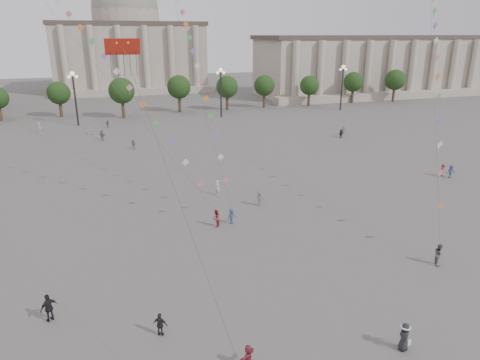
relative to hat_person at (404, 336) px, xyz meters
name	(u,v)px	position (x,y,z in m)	size (l,w,h in m)	color
ground	(284,318)	(-5.46, 4.82, -0.91)	(360.00, 360.00, 0.00)	#4E4C49
hall_east	(388,65)	(69.54, 98.72, 7.51)	(84.00, 26.22, 17.20)	#A09586
hall_central	(128,45)	(-5.46, 134.04, 13.32)	(48.30, 34.30, 35.50)	#A09586
tree_row	(147,91)	(-5.46, 82.82, 4.48)	(137.12, 5.12, 8.00)	#362A1B
lamp_post_mid_west	(74,88)	(-20.46, 74.82, 6.44)	(2.00, 0.90, 10.65)	#262628
lamp_post_mid_east	(221,83)	(9.54, 74.82, 6.44)	(2.00, 0.90, 10.65)	#262628
lamp_post_far_east	(342,79)	(39.54, 74.82, 6.44)	(2.00, 0.90, 10.65)	#262628
person_crowd_0	(108,124)	(-14.86, 70.52, -0.17)	(0.87, 0.36, 1.49)	#375A7C
person_crowd_4	(90,131)	(-18.13, 65.08, -0.15)	(1.41, 0.45, 1.52)	silver
person_crowd_6	(260,198)	(-0.34, 23.37, -0.06)	(1.10, 0.63, 1.71)	#5C5C60
person_crowd_7	(344,131)	(25.81, 50.17, -0.01)	(1.68, 0.54, 1.81)	beige
person_crowd_8	(443,170)	(25.81, 25.66, -0.09)	(1.06, 0.61, 1.64)	maroon
person_crowd_9	(341,134)	(24.51, 48.89, -0.15)	(1.42, 0.45, 1.53)	black
person_crowd_10	(39,127)	(-27.08, 69.90, 0.05)	(0.71, 0.46, 1.94)	beige
person_crowd_12	(102,135)	(-15.99, 59.86, -0.02)	(1.65, 0.53, 1.78)	slate
person_crowd_13	(218,188)	(-3.77, 27.95, -0.04)	(0.64, 0.42, 1.75)	silver
person_crowd_14	(451,171)	(26.29, 24.77, -0.05)	(1.12, 0.64, 1.73)	navy
person_crowd_16	(133,144)	(-11.31, 52.04, -0.12)	(0.94, 0.39, 1.60)	slate
tourist_1	(160,325)	(-13.34, 5.58, -0.14)	(0.91, 0.38, 1.55)	black
tourist_2	(248,357)	(-9.12, 1.38, -0.17)	(1.38, 0.44, 1.49)	maroon
tourist_4	(49,308)	(-19.91, 9.19, 0.05)	(1.13, 0.47, 1.92)	black
kite_flyer_0	(216,218)	(-6.11, 19.68, -0.04)	(0.85, 0.66, 1.75)	maroon
kite_flyer_1	(232,216)	(-4.50, 19.89, -0.13)	(1.02, 0.58, 1.57)	navy
kite_flyer_2	(439,254)	(9.00, 7.38, -0.01)	(0.88, 0.68, 1.81)	#5D5C61
hat_person	(404,336)	(0.00, 0.00, 0.00)	(1.02, 0.96, 1.76)	black
dragon_kite	(125,61)	(-13.75, 12.46, 14.98)	(2.87, 9.22, 23.70)	#A81F12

